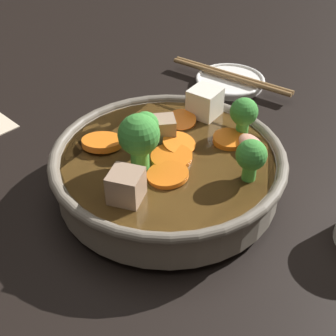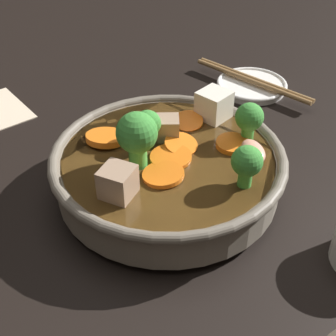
{
  "view_description": "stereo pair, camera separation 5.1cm",
  "coord_description": "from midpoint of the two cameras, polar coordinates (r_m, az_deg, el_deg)",
  "views": [
    {
      "loc": [
        0.33,
        -0.23,
        0.35
      ],
      "look_at": [
        0.0,
        0.0,
        0.04
      ],
      "focal_mm": 50.0,
      "sensor_mm": 36.0,
      "label": 1
    },
    {
      "loc": [
        0.36,
        -0.19,
        0.35
      ],
      "look_at": [
        0.0,
        0.0,
        0.04
      ],
      "focal_mm": 50.0,
      "sensor_mm": 36.0,
      "label": 2
    }
  ],
  "objects": [
    {
      "name": "stirfry_bowl",
      "position": [
        0.51,
        -2.78,
        0.21
      ],
      "size": [
        0.26,
        0.26,
        0.11
      ],
      "color": "slate",
      "rests_on": "ground_plane"
    },
    {
      "name": "ground_plane",
      "position": [
        0.54,
        -2.74,
        -3.09
      ],
      "size": [
        3.0,
        3.0,
        0.0
      ],
      "primitive_type": "plane",
      "color": "black"
    },
    {
      "name": "side_saucer",
      "position": [
        0.75,
        5.62,
        10.44
      ],
      "size": [
        0.11,
        0.11,
        0.01
      ],
      "color": "white",
      "rests_on": "ground_plane"
    },
    {
      "name": "chopsticks_pair",
      "position": [
        0.75,
        5.67,
        11.09
      ],
      "size": [
        0.2,
        0.09,
        0.01
      ],
      "color": "olive",
      "rests_on": "side_saucer"
    }
  ]
}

